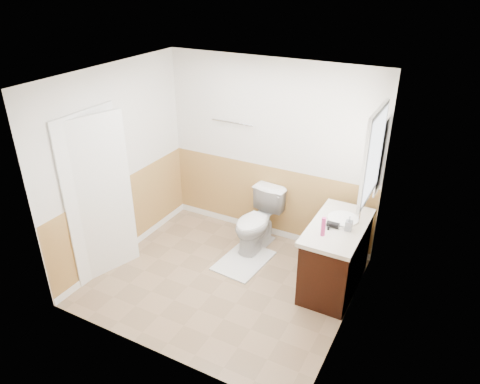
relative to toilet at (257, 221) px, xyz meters
The scene contains 32 objects.
floor 0.97m from the toilet, 92.12° to the right, with size 3.00×3.00×0.00m, color #8C7051.
ceiling 2.27m from the toilet, 92.12° to the right, with size 3.00×3.00×0.00m, color white.
wall_back 0.94m from the toilet, 94.37° to the left, with size 3.00×3.00×0.00m, color silver.
wall_front 2.33m from the toilet, 90.85° to the right, with size 3.00×3.00×0.00m, color silver.
wall_left 1.96m from the toilet, 150.27° to the right, with size 3.00×3.00×0.00m, color silver.
wall_right 1.90m from the toilet, 30.81° to the right, with size 3.00×3.00×0.00m, color silver.
wainscot_back 0.42m from the toilet, 94.49° to the left, with size 3.00×3.00×0.00m, color tan.
wainscot_front 2.17m from the toilet, 90.86° to the right, with size 3.00×3.00×0.00m, color tan.
wainscot_left 1.76m from the toilet, 150.08° to the right, with size 2.60×2.60×0.00m, color tan.
wainscot_right 1.70m from the toilet, 31.01° to the right, with size 2.60×2.60×0.00m, color tan.
toilet is the anchor object (origin of this frame).
bath_mat 0.56m from the toilet, 90.00° to the right, with size 0.55×0.80×0.02m, color silver.
vanity_cabinet 1.22m from the toilet, 14.95° to the right, with size 0.55×1.10×0.80m, color black.
vanity_knob_left 0.98m from the toilet, 25.24° to the right, with size 0.03×0.03×0.03m, color #BAB9C0.
vanity_knob_right 0.92m from the toilet, 13.73° to the right, with size 0.03×0.03×0.03m, color #B7B8BE.
countertop 1.28m from the toilet, 15.07° to the right, with size 0.60×1.15×0.05m, color silver.
sink_basin 1.27m from the toilet, ahead, with size 0.36×0.36×0.02m, color white.
faucet 1.46m from the toilet, ahead, with size 0.02×0.02×0.14m, color silver.
lotion_bottle 1.36m from the toilet, 29.27° to the right, with size 0.05×0.05×0.22m, color #C3327A.
soap_dispenser 1.45m from the toilet, 15.85° to the right, with size 0.08×0.08×0.17m, color gray.
hair_dryer_body 1.29m from the toilet, 19.09° to the right, with size 0.07×0.07×0.14m, color black.
hair_dryer_handle 1.28m from the toilet, 22.90° to the right, with size 0.03×0.03×0.07m, color black.
mirror_panel 1.85m from the toilet, ahead, with size 0.02×0.35×0.90m, color silver.
window_frame 1.99m from the toilet, 11.29° to the right, with size 0.04×0.80×1.00m, color white.
window_glass 2.00m from the toilet, 11.17° to the right, with size 0.01×0.70×0.90m, color white.
door 2.05m from the toilet, 137.23° to the right, with size 0.05×0.80×2.04m, color white.
door_frame 2.10m from the toilet, 138.70° to the right, with size 0.02×0.92×2.10m, color white.
door_knob 1.78m from the toilet, 144.06° to the right, with size 0.06×0.06×0.06m, color silver.
towel_bar 1.38m from the toilet, 147.37° to the left, with size 0.02×0.02×0.62m, color silver.
tp_holder_bar 0.48m from the toilet, 110.57° to the left, with size 0.02×0.02×0.14m, color silver.
tp_roll 0.48m from the toilet, 110.57° to the left, with size 0.11×0.11×0.10m, color white.
tp_sheet 0.42m from the toilet, 110.57° to the left, with size 0.10×0.01×0.16m, color white.
Camera 1 is at (2.25, -3.81, 3.49)m, focal length 33.42 mm.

